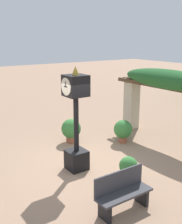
{
  "coord_description": "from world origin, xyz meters",
  "views": [
    {
      "loc": [
        6.48,
        -4.17,
        3.69
      ],
      "look_at": [
        0.13,
        0.21,
        1.62
      ],
      "focal_mm": 45.0,
      "sensor_mm": 36.0,
      "label": 1
    }
  ],
  "objects_px": {
    "pedestal_clock": "(76,120)",
    "potted_plant_near_right": "(123,130)",
    "potted_plant_far_left": "(128,167)",
    "park_bench": "(123,193)",
    "potted_plant_near_left": "(71,130)"
  },
  "relations": [
    {
      "from": "pedestal_clock",
      "to": "potted_plant_near_right",
      "type": "relative_size",
      "value": 3.57
    },
    {
      "from": "potted_plant_far_left",
      "to": "park_bench",
      "type": "xyz_separation_m",
      "value": [
        0.95,
        -1.02,
        0.06
      ]
    },
    {
      "from": "pedestal_clock",
      "to": "potted_plant_near_left",
      "type": "height_order",
      "value": "pedestal_clock"
    },
    {
      "from": "potted_plant_far_left",
      "to": "park_bench",
      "type": "height_order",
      "value": "park_bench"
    },
    {
      "from": "potted_plant_near_left",
      "to": "potted_plant_near_right",
      "type": "bearing_deg",
      "value": 54.86
    },
    {
      "from": "potted_plant_far_left",
      "to": "park_bench",
      "type": "distance_m",
      "value": 1.39
    },
    {
      "from": "potted_plant_near_right",
      "to": "potted_plant_far_left",
      "type": "bearing_deg",
      "value": -37.9
    },
    {
      "from": "pedestal_clock",
      "to": "potted_plant_far_left",
      "type": "bearing_deg",
      "value": 30.75
    },
    {
      "from": "pedestal_clock",
      "to": "potted_plant_near_right",
      "type": "distance_m",
      "value": 2.81
    },
    {
      "from": "potted_plant_near_left",
      "to": "potted_plant_near_right",
      "type": "relative_size",
      "value": 1.04
    },
    {
      "from": "potted_plant_near_right",
      "to": "potted_plant_far_left",
      "type": "xyz_separation_m",
      "value": [
        2.18,
        -1.7,
        -0.11
      ]
    },
    {
      "from": "potted_plant_near_right",
      "to": "park_bench",
      "type": "distance_m",
      "value": 4.14
    },
    {
      "from": "pedestal_clock",
      "to": "potted_plant_near_right",
      "type": "xyz_separation_m",
      "value": [
        -0.86,
        2.49,
        -1.0
      ]
    },
    {
      "from": "potted_plant_near_left",
      "to": "park_bench",
      "type": "xyz_separation_m",
      "value": [
        4.2,
        -1.19,
        -0.05
      ]
    },
    {
      "from": "potted_plant_near_left",
      "to": "potted_plant_far_left",
      "type": "xyz_separation_m",
      "value": [
        3.25,
        -0.17,
        -0.11
      ]
    }
  ]
}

